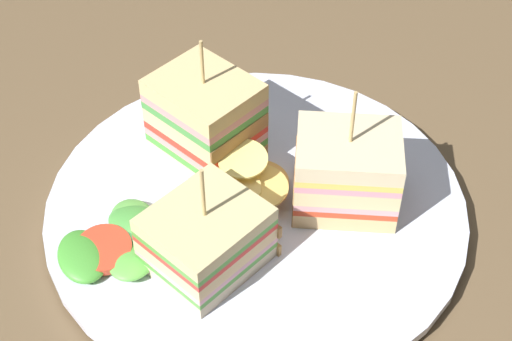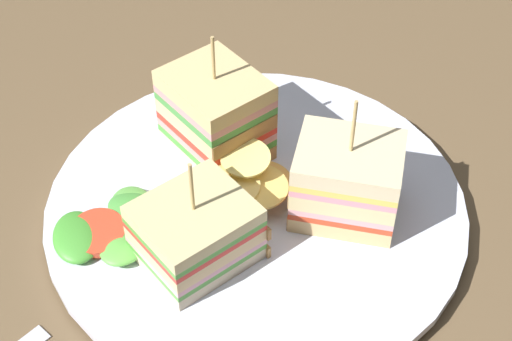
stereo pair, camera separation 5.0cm
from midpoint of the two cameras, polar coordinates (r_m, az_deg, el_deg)
name	(u,v)px [view 2 (the right image)]	position (r cm, az deg, el deg)	size (l,w,h in cm)	color
ground_plane	(256,223)	(54.23, 2.67, -4.02)	(104.28, 70.97, 1.80)	brown
plate	(256,207)	(52.98, 2.73, -2.83)	(28.53, 28.53, 1.28)	white
sandwich_wedge_0	(216,116)	(54.06, -0.27, 3.93)	(8.69, 8.31, 9.81)	beige
sandwich_wedge_1	(196,232)	(47.88, -1.43, -4.72)	(8.46, 8.78, 8.07)	beige
sandwich_wedge_2	(346,181)	(50.77, 9.49, -0.91)	(7.35, 6.20, 9.45)	#E1B87A
chip_pile	(243,181)	(52.04, 1.81, -0.94)	(7.02, 7.14, 3.15)	#E4B55A
salad_garnish	(116,224)	(50.82, -7.49, -4.07)	(7.44, 8.66, 1.47)	#4A9940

